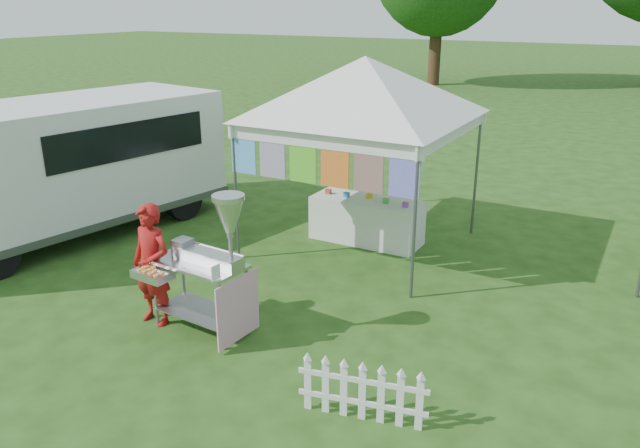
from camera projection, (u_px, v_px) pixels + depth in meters
The scene contains 7 objects.
ground at pixel (232, 340), 7.32m from camera, with size 120.00×120.00×0.00m, color #214112.
canopy_main at pixel (365, 57), 9.19m from camera, with size 4.24×4.24×3.45m.
donut_cart at pixel (209, 253), 7.14m from camera, with size 1.32×0.82×1.77m.
vendor at pixel (152, 265), 7.51m from camera, with size 0.56×0.36×1.52m, color #A01513.
cargo_van at pixel (70, 163), 10.46m from camera, with size 3.07×5.65×2.23m.
picket_fence at pixel (362, 393), 5.85m from camera, with size 1.24×0.28×0.56m.
display_table at pixel (366, 220), 10.25m from camera, with size 1.80×0.70×0.72m, color white.
Camera 1 is at (4.03, -5.12, 3.76)m, focal length 35.00 mm.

